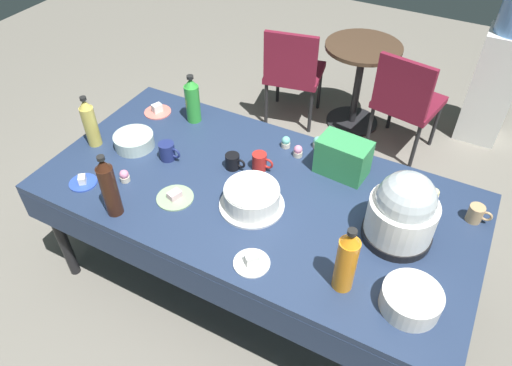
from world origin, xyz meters
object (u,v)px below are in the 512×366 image
Objects in this scene: dessert_plate_sage at (175,197)px; round_cafe_table at (360,71)px; soda_bottle_orange_juice at (346,261)px; cupcake_lemon at (124,176)px; ceramic_snack_bowl at (411,300)px; slow_cooker at (403,211)px; cupcake_rose at (434,194)px; maroon_chair_left at (293,70)px; soda_bottle_lime_soda at (192,100)px; frosted_layer_cake at (252,198)px; cupcake_vanilla at (298,151)px; coffee_mug_navy at (168,151)px; maroon_chair_right at (406,99)px; soda_carton at (343,157)px; coffee_mug_red at (260,162)px; dessert_plate_cobalt at (83,182)px; coffee_mug_tan at (476,214)px; dessert_plate_white at (252,262)px; potluck_table at (256,199)px; water_cooler at (498,71)px; glass_salad_bowl at (134,141)px; soda_bottle_cola at (109,187)px; coffee_mug_black at (233,161)px; cupcake_berry at (317,142)px; soda_bottle_ginger_ale at (90,123)px; cupcake_mint at (286,142)px; dessert_plate_coral at (157,111)px.

dessert_plate_sage is 0.26× the size of round_cafe_table.
cupcake_lemon is at bearing 175.98° from soda_bottle_orange_juice.
cupcake_lemon is at bearing 177.72° from ceramic_snack_bowl.
slow_cooker is 0.37m from cupcake_rose.
ceramic_snack_bowl is 2.42m from maroon_chair_left.
soda_bottle_lime_soda is at bearing 89.14° from cupcake_lemon.
frosted_layer_cake is at bearing 157.18° from soda_bottle_orange_juice.
cupcake_vanilla is 0.53× the size of coffee_mug_navy.
maroon_chair_right is at bearing 95.69° from soda_bottle_orange_juice.
round_cafe_table is (-0.38, 1.53, -0.35)m from soda_carton.
soda_bottle_lime_soda is 2.49× the size of coffee_mug_red.
cupcake_rose is at bearing 31.12° from frosted_layer_cake.
coffee_mug_navy is (0.27, 0.37, 0.04)m from dessert_plate_cobalt.
coffee_mug_tan is 1.51m from maroon_chair_right.
soda_carton is (0.13, 0.75, 0.09)m from dessert_plate_white.
potluck_table is 1.74m from maroon_chair_left.
slow_cooker is 0.79m from coffee_mug_red.
maroon_chair_right is 0.78m from water_cooler.
soda_bottle_orange_juice is at bearing 11.83° from dessert_plate_white.
glass_salad_bowl reaches higher than cupcake_lemon.
soda_bottle_cola is at bearing -174.23° from soda_bottle_orange_juice.
cupcake_berry is at bearing 49.13° from coffee_mug_black.
cupcake_rose is 0.08× the size of maroon_chair_left.
soda_bottle_lime_soda is (0.01, 0.63, 0.11)m from cupcake_lemon.
coffee_mug_black is (0.33, 0.55, -0.12)m from soda_bottle_cola.
soda_bottle_cola is at bearing -38.58° from soda_bottle_ginger_ale.
dessert_plate_cobalt is at bearing -124.05° from water_cooler.
dessert_plate_sage is at bearing 161.40° from dessert_plate_white.
soda_bottle_orange_juice is 2.91× the size of coffee_mug_black.
cupcake_rose is at bearing 165.03° from coffee_mug_tan.
cupcake_lemon is 1.00× the size of cupcake_mint.
slow_cooker is 0.73m from cupcake_vanilla.
soda_bottle_cola is 2.67× the size of coffee_mug_navy.
cupcake_rose is at bearing 23.08° from cupcake_lemon.
dessert_plate_white is at bearing -85.69° from cupcake_berry.
dessert_plate_sage is 0.22× the size of maroon_chair_right.
potluck_table is 1.70m from maroon_chair_right.
soda_bottle_cola is 2.32m from maroon_chair_right.
cupcake_rose is at bearing 14.54° from coffee_mug_black.
cupcake_berry is 1.25m from soda_bottle_ginger_ale.
dessert_plate_white is (0.53, -0.18, 0.00)m from dessert_plate_sage.
frosted_layer_cake is 0.58m from coffee_mug_navy.
slow_cooker is 0.42× the size of maroon_chair_left.
coffee_mug_navy reaches higher than cupcake_rose.
dessert_plate_coral is (-0.90, 0.44, -0.04)m from frosted_layer_cake.
glass_salad_bowl is 0.23m from coffee_mug_navy.
coffee_mug_navy is at bearing 91.88° from soda_bottle_cola.
ceramic_snack_bowl is 1.43m from coffee_mug_navy.
cupcake_vanilla and cupcake_mint have the same top height.
coffee_mug_red is at bearing 170.50° from slow_cooker.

